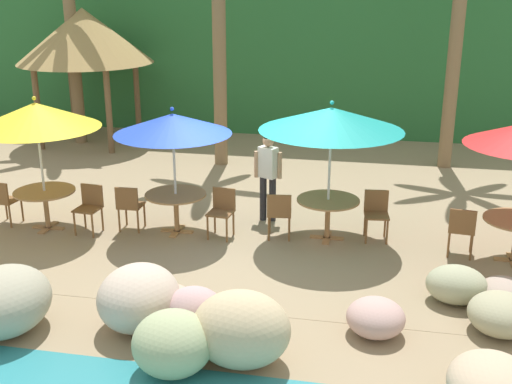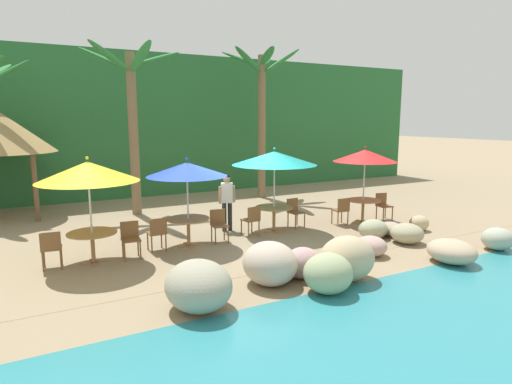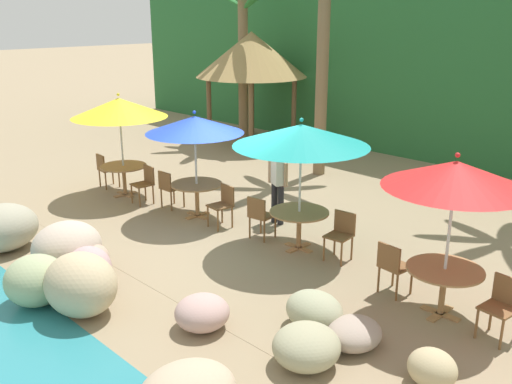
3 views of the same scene
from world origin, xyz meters
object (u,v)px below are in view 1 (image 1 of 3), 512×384
object	(u,v)px
chair_blue_seaward	(222,209)
chair_red_inland	(462,228)
umbrella_blue	(173,124)
umbrella_teal	(331,119)
dining_table_teal	(328,206)
waiter_in_white	(268,171)
chair_yellow_seaward	(90,205)
chair_teal_seaward	(376,211)
chair_blue_inland	(129,205)
palapa_hut	(84,36)
umbrella_yellow	(36,115)
dining_table_blue	(176,200)
chair_teal_inland	(279,212)
dining_table_yellow	(45,197)
palm_tree_nearest	(70,12)
palm_tree_second	(218,8)
chair_yellow_inland	(3,199)

from	to	relation	value
chair_blue_seaward	chair_red_inland	world-z (taller)	same
umbrella_blue	umbrella_teal	distance (m)	2.72
dining_table_teal	waiter_in_white	distance (m)	1.43
chair_yellow_seaward	umbrella_teal	world-z (taller)	umbrella_teal
chair_teal_seaward	waiter_in_white	world-z (taller)	waiter_in_white
chair_blue_inland	umbrella_teal	xyz separation A→B (m)	(3.56, 0.34, 1.65)
dining_table_teal	umbrella_blue	bearing A→B (deg)	-175.22
chair_blue_inland	palapa_hut	xyz separation A→B (m)	(-3.55, 6.05, 2.38)
umbrella_yellow	umbrella_teal	bearing A→B (deg)	5.88
dining_table_teal	chair_blue_inland	bearing A→B (deg)	-174.51
umbrella_teal	palapa_hut	distance (m)	9.14
waiter_in_white	umbrella_teal	bearing A→B (deg)	-30.06
dining_table_blue	chair_blue_inland	size ratio (longest dim) A/B	1.26
chair_blue_seaward	umbrella_teal	distance (m)	2.49
chair_yellow_seaward	chair_blue_seaward	distance (m)	2.41
chair_red_inland	chair_blue_seaward	bearing A→B (deg)	178.16
chair_blue_inland	palapa_hut	world-z (taller)	palapa_hut
umbrella_yellow	dining_table_teal	bearing A→B (deg)	5.88
chair_teal_seaward	chair_teal_inland	distance (m)	1.71
palapa_hut	waiter_in_white	xyz separation A→B (m)	(5.91, -5.02, -1.91)
dining_table_yellow	umbrella_blue	size ratio (longest dim) A/B	0.48
chair_yellow_seaward	dining_table_teal	xyz separation A→B (m)	(4.25, 0.50, 0.10)
dining_table_teal	palapa_hut	bearing A→B (deg)	141.22
chair_yellow_seaward	palm_tree_nearest	xyz separation A→B (m)	(-3.15, 6.10, 3.01)
chair_blue_inland	dining_table_yellow	bearing A→B (deg)	-173.23
chair_blue_seaward	palapa_hut	size ratio (longest dim) A/B	0.24
umbrella_teal	waiter_in_white	size ratio (longest dim) A/B	1.46
chair_teal_inland	chair_blue_inland	bearing A→B (deg)	-176.99
chair_teal_inland	chair_blue_seaward	bearing A→B (deg)	-178.45
palm_tree_second	chair_teal_seaward	bearing A→B (deg)	-46.67
dining_table_blue	chair_red_inland	world-z (taller)	chair_red_inland
chair_yellow_seaward	dining_table_yellow	bearing A→B (deg)	-178.32
chair_blue_seaward	chair_blue_inland	world-z (taller)	same
chair_teal_inland	palm_tree_nearest	distance (m)	9.27
dining_table_teal	chair_teal_seaward	distance (m)	0.86
chair_teal_inland	waiter_in_white	bearing A→B (deg)	112.22
umbrella_blue	chair_red_inland	distance (m)	5.16
chair_blue_inland	waiter_in_white	size ratio (longest dim) A/B	0.51
dining_table_teal	dining_table_blue	bearing A→B (deg)	-175.22
dining_table_yellow	dining_table_teal	distance (m)	5.13
chair_red_inland	chair_teal_inland	bearing A→B (deg)	177.03
chair_teal_seaward	waiter_in_white	distance (m)	2.15
umbrella_blue	chair_teal_inland	distance (m)	2.40
chair_yellow_inland	umbrella_teal	bearing A→B (deg)	5.07
palm_tree_second	waiter_in_white	xyz separation A→B (m)	(1.83, -3.59, -2.75)
chair_yellow_inland	chair_teal_seaward	size ratio (longest dim) A/B	1.00
chair_teal_seaward	umbrella_teal	bearing A→B (deg)	-167.78
waiter_in_white	palapa_hut	bearing A→B (deg)	139.67
chair_yellow_inland	chair_red_inland	bearing A→B (deg)	1.20
chair_teal_seaward	palm_tree_second	xyz separation A→B (m)	(-3.86, 4.10, 3.22)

